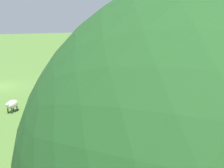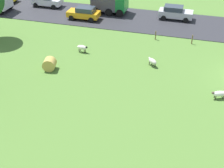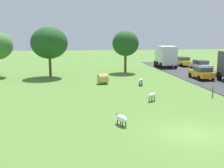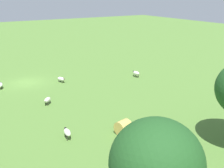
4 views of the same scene
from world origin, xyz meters
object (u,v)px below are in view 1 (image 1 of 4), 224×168
Objects in this scene: sheep_3 at (25,149)px; sheep_4 at (12,104)px; hay_bale_0 at (136,144)px; sheep_1 at (165,77)px; sheep_0 at (46,82)px.

sheep_3 is 7.37m from sheep_4.
hay_bale_0 is at bearing 158.43° from sheep_3.
sheep_1 is 1.03× the size of hay_bale_0.
hay_bale_0 is at bearing 110.15° from sheep_4.
sheep_1 is 15.47m from hay_bale_0.
sheep_4 is at bearing 12.43° from sheep_1.
sheep_1 is 1.10× the size of sheep_4.
sheep_3 is 1.10× the size of sheep_4.
hay_bale_0 reaches higher than sheep_3.
sheep_3 reaches higher than sheep_4.
sheep_4 is at bearing -69.85° from hay_bale_0.
sheep_1 is at bearing -143.93° from sheep_3.
sheep_1 is at bearing 161.81° from sheep_0.
sheep_4 is (13.21, 2.91, -0.07)m from sheep_1.
sheep_3 is at bearing 36.07° from sheep_1.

